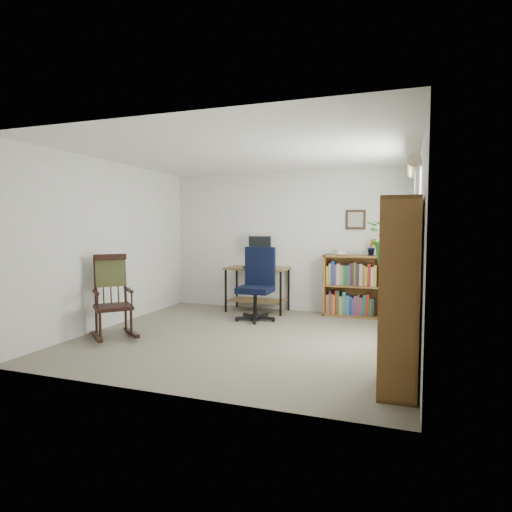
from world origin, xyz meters
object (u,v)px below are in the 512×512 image
at_px(office_chair, 255,284).
at_px(low_bookshelf, 353,286).
at_px(desk, 257,289).
at_px(tall_bookshelf, 400,295).
at_px(rocking_chair, 113,296).

xyz_separation_m(office_chair, low_bookshelf, (1.40, 0.81, -0.08)).
xyz_separation_m(desk, tall_bookshelf, (2.36, -2.90, 0.48)).
bearing_deg(low_bookshelf, tall_bookshelf, -75.97).
relative_size(desk, tall_bookshelf, 0.62).
bearing_deg(desk, low_bookshelf, 4.28).
bearing_deg(desk, tall_bookshelf, -50.89).
xyz_separation_m(rocking_chair, tall_bookshelf, (3.57, -0.64, 0.30)).
relative_size(low_bookshelf, tall_bookshelf, 0.58).
xyz_separation_m(office_chair, tall_bookshelf, (2.15, -2.21, 0.28)).
distance_m(rocking_chair, low_bookshelf, 3.69).
bearing_deg(rocking_chair, desk, 15.48).
bearing_deg(rocking_chair, low_bookshelf, -6.10).
height_order(rocking_chair, tall_bookshelf, tall_bookshelf).
xyz_separation_m(rocking_chair, low_bookshelf, (2.81, 2.38, -0.06)).
bearing_deg(tall_bookshelf, desk, 129.11).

